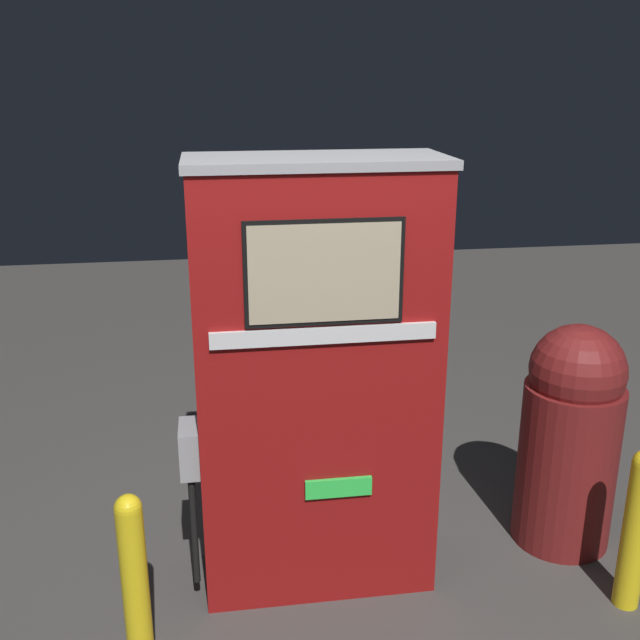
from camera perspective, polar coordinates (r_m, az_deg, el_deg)
The scene contains 5 objects.
ground_plane at distance 3.82m, azimuth 0.28°, elevation -20.68°, with size 14.00×14.00×0.00m, color #423F3D.
gas_pump at distance 3.47m, azimuth -0.33°, elevation -4.78°, with size 1.20×0.51×2.07m.
safety_bollard at distance 3.33m, azimuth -13.94°, elevation -18.62°, with size 0.11×0.11×0.83m.
trash_bin at distance 4.13m, azimuth 18.51°, elevation -8.28°, with size 0.51×0.51×1.21m.
safety_bollard_far at distance 3.85m, azimuth 22.96°, elevation -14.23°, with size 0.12×0.12×0.81m.
Camera 1 is at (-0.46, -2.92, 2.42)m, focal length 42.00 mm.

